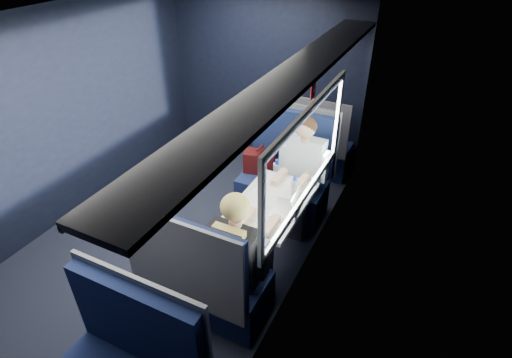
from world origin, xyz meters
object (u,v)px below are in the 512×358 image
at_px(woman, 240,251).
at_px(bottle_small, 294,188).
at_px(seat_row_front, 311,146).
at_px(table, 268,207).
at_px(man, 301,170).
at_px(seat_bay_near, 284,178).
at_px(cup, 314,182).
at_px(seat_bay_far, 205,282).
at_px(laptop, 291,205).

distance_m(woman, bottle_small, 0.90).
bearing_deg(seat_row_front, table, -84.20).
bearing_deg(man, seat_bay_near, 146.83).
relative_size(table, bottle_small, 4.49).
relative_size(seat_bay_near, cup, 14.45).
xyz_separation_m(table, seat_row_front, (-0.18, 1.80, -0.25)).
bearing_deg(cup, bottle_small, -113.53).
height_order(bottle_small, cup, bottle_small).
xyz_separation_m(man, cup, (0.23, -0.26, 0.07)).
height_order(table, seat_bay_far, seat_bay_far).
bearing_deg(seat_row_front, man, -77.17).
xyz_separation_m(laptop, cup, (0.05, 0.49, -0.02)).
relative_size(seat_bay_near, bottle_small, 5.65).
bearing_deg(cup, table, -124.07).
distance_m(table, woman, 0.71).
bearing_deg(table, seat_bay_near, 102.87).
bearing_deg(seat_bay_far, table, 78.22).
distance_m(woman, laptop, 0.68).
bearing_deg(laptop, seat_row_front, 103.04).
bearing_deg(woman, man, 90.00).
relative_size(woman, laptop, 3.95).
xyz_separation_m(table, bottle_small, (0.18, 0.18, 0.18)).
xyz_separation_m(table, seat_bay_far, (-0.18, -0.87, -0.25)).
bearing_deg(bottle_small, laptop, -75.33).
xyz_separation_m(table, woman, (0.07, -0.71, 0.06)).
xyz_separation_m(man, bottle_small, (0.12, -0.52, 0.12)).
relative_size(seat_bay_near, laptop, 3.76).
relative_size(seat_row_front, laptop, 3.47).
bearing_deg(seat_bay_far, man, 80.97).
distance_m(table, man, 0.70).
bearing_deg(seat_row_front, seat_bay_far, -90.00).
bearing_deg(man, seat_bay_far, -99.03).
distance_m(table, seat_bay_near, 0.93).
bearing_deg(table, bottle_small, 44.40).
bearing_deg(seat_bay_near, woman, -80.41).
bearing_deg(bottle_small, cup, 66.47).
relative_size(seat_bay_near, seat_bay_far, 1.00).
bearing_deg(table, cup, 55.93).
distance_m(laptop, cup, 0.49).
distance_m(seat_row_front, laptop, 1.94).
xyz_separation_m(seat_bay_far, seat_row_front, (0.00, 2.67, -0.00)).
xyz_separation_m(seat_bay_near, laptop, (0.45, -0.93, 0.38)).
xyz_separation_m(table, cup, (0.30, 0.44, 0.12)).
relative_size(seat_bay_near, woman, 0.95).
height_order(woman, laptop, woman).
bearing_deg(laptop, man, 103.35).
height_order(seat_bay_far, seat_row_front, seat_bay_far).
bearing_deg(man, seat_row_front, 102.83).
distance_m(seat_row_front, bottle_small, 1.71).
bearing_deg(laptop, table, 168.09).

